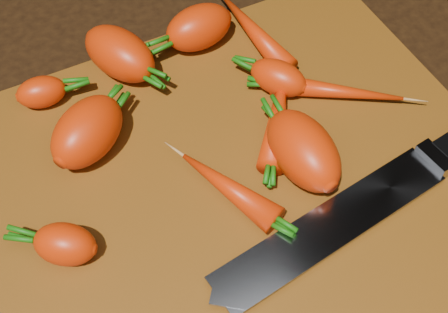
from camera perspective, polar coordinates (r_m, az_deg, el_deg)
name	(u,v)px	position (r m, az deg, el deg)	size (l,w,h in m)	color
ground	(229,185)	(0.60, 0.43, -2.66)	(2.00, 2.00, 0.01)	black
cutting_board	(229,179)	(0.59, 0.44, -2.08)	(0.50, 0.40, 0.01)	#5E3208
carrot_0	(87,132)	(0.59, -12.39, 2.24)	(0.08, 0.05, 0.05)	red
carrot_1	(65,244)	(0.54, -14.34, -7.78)	(0.05, 0.04, 0.04)	red
carrot_2	(120,54)	(0.66, -9.52, 9.26)	(0.09, 0.05, 0.05)	red
carrot_3	(303,150)	(0.57, 7.27, 0.56)	(0.09, 0.05, 0.05)	red
carrot_4	(199,27)	(0.68, -2.32, 11.71)	(0.08, 0.05, 0.05)	red
carrot_5	(41,92)	(0.65, -16.37, 5.67)	(0.05, 0.03, 0.03)	red
carrot_6	(278,78)	(0.64, 4.98, 7.20)	(0.06, 0.04, 0.04)	red
carrot_7	(254,31)	(0.69, 2.75, 11.36)	(0.13, 0.03, 0.03)	red
carrot_8	(337,91)	(0.64, 10.26, 5.90)	(0.13, 0.02, 0.02)	red
carrot_9	(228,187)	(0.56, 0.38, -2.84)	(0.11, 0.03, 0.03)	red
carrot_10	(278,114)	(0.61, 4.96, 3.90)	(0.13, 0.03, 0.03)	red
knife	(351,213)	(0.56, 11.57, -5.06)	(0.38, 0.08, 0.02)	gray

